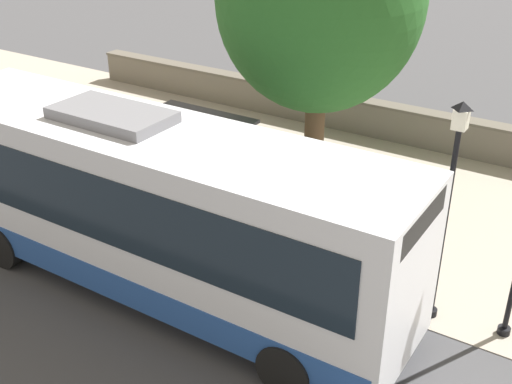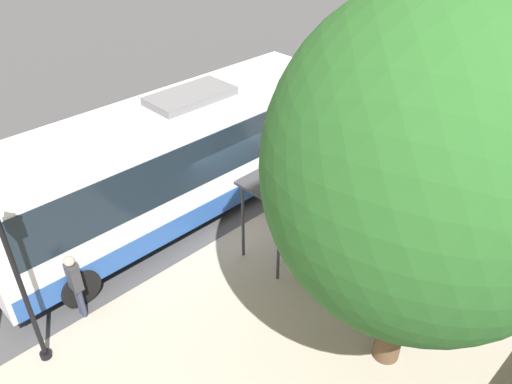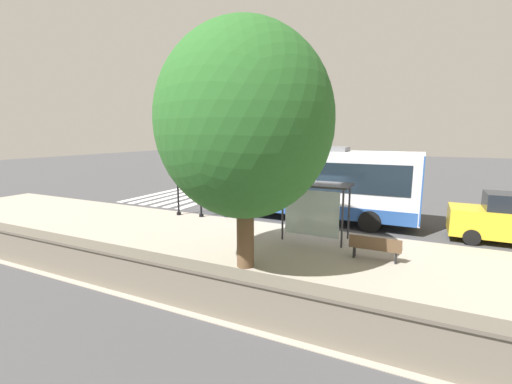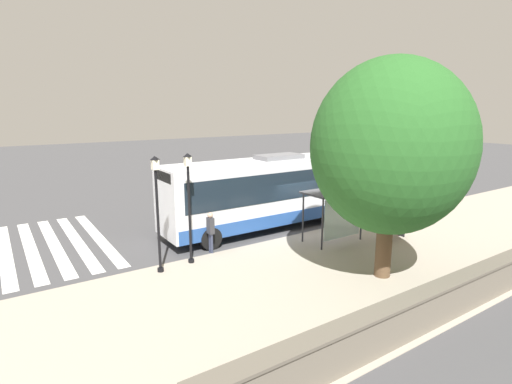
{
  "view_description": "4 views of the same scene",
  "coord_description": "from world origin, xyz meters",
  "px_view_note": "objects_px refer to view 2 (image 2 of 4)",
  "views": [
    {
      "loc": [
        9.9,
        8.7,
        7.93
      ],
      "look_at": [
        -0.01,
        2.38,
        1.88
      ],
      "focal_mm": 45.0,
      "sensor_mm": 36.0,
      "label": 1
    },
    {
      "loc": [
        -8.65,
        7.79,
        9.03
      ],
      "look_at": [
        -0.78,
        0.12,
        1.66
      ],
      "focal_mm": 35.0,
      "sensor_mm": 36.0,
      "label": 2
    },
    {
      "loc": [
        -15.22,
        -4.22,
        4.4
      ],
      "look_at": [
        -0.74,
        2.78,
        1.66
      ],
      "focal_mm": 24.0,
      "sensor_mm": 36.0,
      "label": 3
    },
    {
      "loc": [
        -14.43,
        12.38,
        6.13
      ],
      "look_at": [
        0.41,
        2.46,
        2.32
      ],
      "focal_mm": 28.0,
      "sensor_mm": 36.0,
      "label": 4
    }
  ],
  "objects_px": {
    "street_lamp_near": "(14,268)",
    "shade_tree": "(426,168)",
    "pedestrian": "(75,282)",
    "parked_car_behind_bus": "(365,107)",
    "bus": "(173,161)",
    "bench": "(390,216)",
    "bus_shelter": "(298,189)"
  },
  "relations": [
    {
      "from": "bus_shelter",
      "to": "shade_tree",
      "type": "height_order",
      "value": "shade_tree"
    },
    {
      "from": "bench",
      "to": "street_lamp_near",
      "type": "relative_size",
      "value": 0.39
    },
    {
      "from": "bus_shelter",
      "to": "bench",
      "type": "distance_m",
      "value": 3.25
    },
    {
      "from": "street_lamp_near",
      "to": "parked_car_behind_bus",
      "type": "relative_size",
      "value": 0.95
    },
    {
      "from": "bench",
      "to": "bus",
      "type": "bearing_deg",
      "value": 39.76
    },
    {
      "from": "pedestrian",
      "to": "street_lamp_near",
      "type": "height_order",
      "value": "street_lamp_near"
    },
    {
      "from": "bench",
      "to": "street_lamp_near",
      "type": "height_order",
      "value": "street_lamp_near"
    },
    {
      "from": "street_lamp_near",
      "to": "parked_car_behind_bus",
      "type": "xyz_separation_m",
      "value": [
        1.69,
        -13.96,
        -1.62
      ]
    },
    {
      "from": "pedestrian",
      "to": "parked_car_behind_bus",
      "type": "height_order",
      "value": "parked_car_behind_bus"
    },
    {
      "from": "street_lamp_near",
      "to": "bus_shelter",
      "type": "bearing_deg",
      "value": -101.36
    },
    {
      "from": "shade_tree",
      "to": "parked_car_behind_bus",
      "type": "distance_m",
      "value": 11.61
    },
    {
      "from": "pedestrian",
      "to": "parked_car_behind_bus",
      "type": "relative_size",
      "value": 0.39
    },
    {
      "from": "bus_shelter",
      "to": "bus",
      "type": "bearing_deg",
      "value": 22.34
    },
    {
      "from": "bus",
      "to": "shade_tree",
      "type": "height_order",
      "value": "shade_tree"
    },
    {
      "from": "street_lamp_near",
      "to": "pedestrian",
      "type": "bearing_deg",
      "value": -64.71
    },
    {
      "from": "bus",
      "to": "pedestrian",
      "type": "height_order",
      "value": "bus"
    },
    {
      "from": "bench",
      "to": "street_lamp_near",
      "type": "distance_m",
      "value": 9.76
    },
    {
      "from": "bench",
      "to": "parked_car_behind_bus",
      "type": "relative_size",
      "value": 0.38
    },
    {
      "from": "bench",
      "to": "pedestrian",
      "type": "bearing_deg",
      "value": 68.05
    },
    {
      "from": "bus",
      "to": "shade_tree",
      "type": "xyz_separation_m",
      "value": [
        -7.24,
        -0.15,
        2.82
      ]
    },
    {
      "from": "bus_shelter",
      "to": "bench",
      "type": "height_order",
      "value": "bus_shelter"
    },
    {
      "from": "street_lamp_near",
      "to": "shade_tree",
      "type": "xyz_separation_m",
      "value": [
        -5.1,
        -5.32,
        2.15
      ]
    },
    {
      "from": "bench",
      "to": "parked_car_behind_bus",
      "type": "xyz_separation_m",
      "value": [
        4.34,
        -4.81,
        0.51
      ]
    },
    {
      "from": "pedestrian",
      "to": "street_lamp_near",
      "type": "xyz_separation_m",
      "value": [
        -0.56,
        1.19,
        1.55
      ]
    },
    {
      "from": "bus",
      "to": "street_lamp_near",
      "type": "distance_m",
      "value": 5.63
    },
    {
      "from": "pedestrian",
      "to": "bench",
      "type": "relative_size",
      "value": 1.03
    },
    {
      "from": "pedestrian",
      "to": "parked_car_behind_bus",
      "type": "bearing_deg",
      "value": -84.97
    },
    {
      "from": "parked_car_behind_bus",
      "to": "shade_tree",
      "type": "bearing_deg",
      "value": 128.17
    },
    {
      "from": "pedestrian",
      "to": "bench",
      "type": "xyz_separation_m",
      "value": [
        -3.21,
        -7.97,
        -0.59
      ]
    },
    {
      "from": "bus",
      "to": "bus_shelter",
      "type": "distance_m",
      "value": 3.74
    },
    {
      "from": "street_lamp_near",
      "to": "shade_tree",
      "type": "bearing_deg",
      "value": -133.77
    },
    {
      "from": "bench",
      "to": "bus_shelter",
      "type": "bearing_deg",
      "value": 62.62
    }
  ]
}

